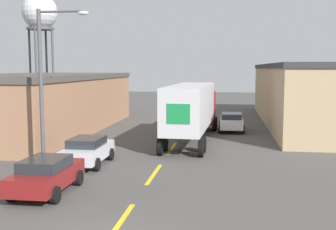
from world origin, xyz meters
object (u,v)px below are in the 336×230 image
Objects in this scene: parked_car_left_near at (47,174)px; water_tower at (40,14)px; parked_car_right_far at (231,122)px; parked_car_left_far at (88,150)px; semi_truck at (193,107)px; street_lamp at (47,77)px.

water_tower is (-16.35, 35.35, 11.13)m from parked_car_left_near.
parked_car_right_far is 0.29× the size of water_tower.
water_tower is (-16.35, 30.16, 11.13)m from parked_car_left_far.
water_tower is (-24.10, 16.78, 11.13)m from parked_car_right_far.
semi_truck is at bearing 59.91° from parked_car_left_far.
semi_truck reaches higher than parked_car_right_far.
semi_truck is at bearing -45.47° from water_tower.
street_lamp is at bearing -123.12° from parked_car_right_far.
water_tower is 35.27m from street_lamp.
parked_car_left_near is (-7.75, -18.57, 0.00)m from parked_car_right_far.
semi_truck is at bearing -120.05° from parked_car_right_far.
parked_car_right_far is (2.82, 4.87, -1.61)m from semi_truck.
parked_car_left_far is at bearing 90.00° from parked_car_left_near.
parked_car_left_near is (-4.93, -13.70, -1.61)m from semi_truck.
parked_car_left_far is 1.00× the size of parked_car_right_far.
parked_car_right_far is at bearing 59.93° from parked_car_left_far.
parked_car_left_near is at bearing -67.46° from street_lamp.
parked_car_left_far is 0.29× the size of water_tower.
water_tower is at bearing 114.83° from parked_car_left_near.
semi_truck is 3.21× the size of parked_car_left_near.
parked_car_left_near is (0.00, -5.19, 0.00)m from parked_car_left_far.
street_lamp reaches higher than semi_truck.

